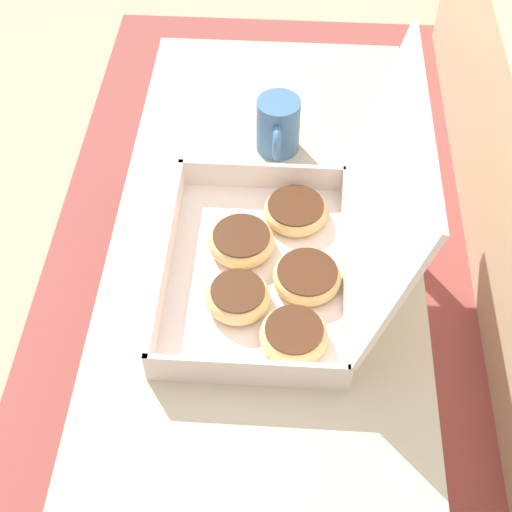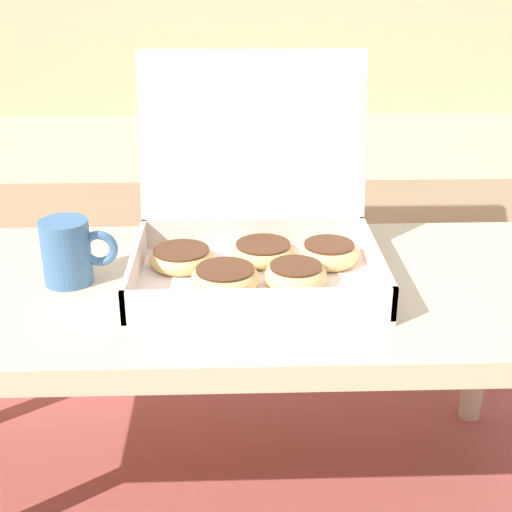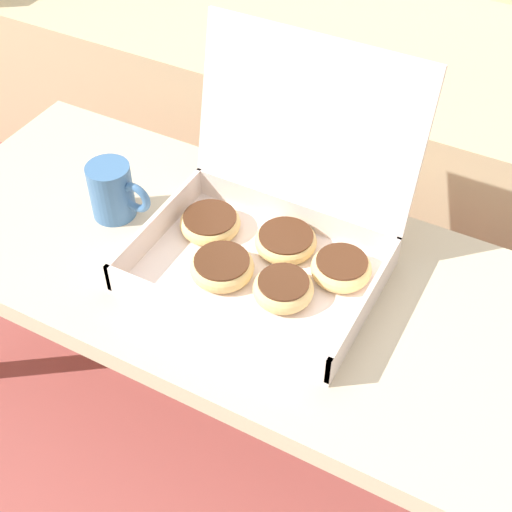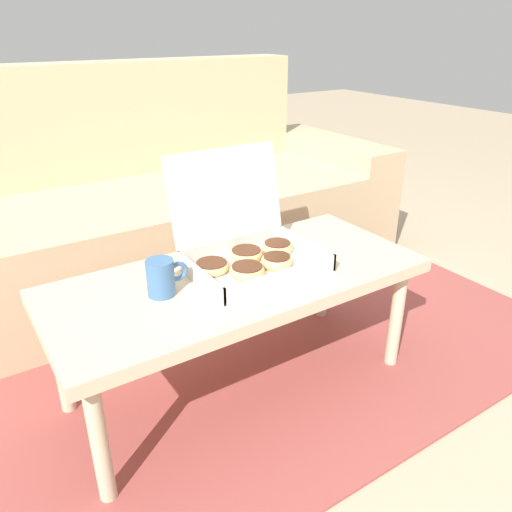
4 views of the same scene
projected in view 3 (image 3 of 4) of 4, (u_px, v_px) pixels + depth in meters
The scene contains 6 objects.
ground_plane at pixel (260, 364), 1.57m from camera, with size 12.00×12.00×0.00m, color tan.
area_rug at pixel (317, 276), 1.75m from camera, with size 2.61×1.88×0.01m, color #994742.
couch at pixel (410, 64), 1.87m from camera, with size 2.49×0.87×0.96m.
coffee_table at pixel (230, 280), 1.23m from camera, with size 1.15×0.51×0.42m.
pastry_box at pixel (271, 236), 1.16m from camera, with size 0.39×0.35×0.34m.
coffee_mug at pixel (113, 191), 1.25m from camera, with size 0.12×0.08×0.10m.
Camera 3 is at (0.44, -0.84, 1.28)m, focal length 50.00 mm.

